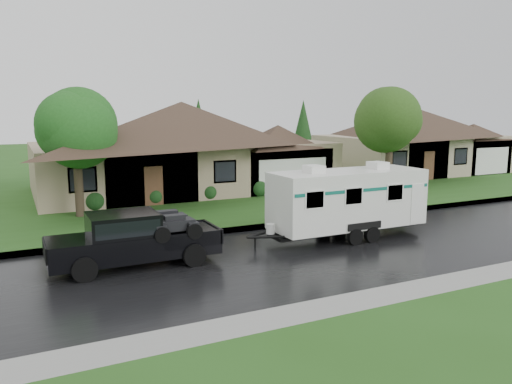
# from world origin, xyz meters

# --- Properties ---
(ground) EXTENTS (140.00, 140.00, 0.00)m
(ground) POSITION_xyz_m (0.00, 0.00, 0.00)
(ground) COLOR #28541A
(ground) RESTS_ON ground
(road) EXTENTS (140.00, 8.00, 0.01)m
(road) POSITION_xyz_m (0.00, -2.00, 0.01)
(road) COLOR black
(road) RESTS_ON ground
(curb) EXTENTS (140.00, 0.50, 0.15)m
(curb) POSITION_xyz_m (0.00, 2.25, 0.07)
(curb) COLOR gray
(curb) RESTS_ON ground
(lawn) EXTENTS (140.00, 26.00, 0.15)m
(lawn) POSITION_xyz_m (0.00, 15.00, 0.07)
(lawn) COLOR #28541A
(lawn) RESTS_ON ground
(house_main) EXTENTS (19.44, 10.80, 6.90)m
(house_main) POSITION_xyz_m (2.29, 13.84, 3.59)
(house_main) COLOR tan
(house_main) RESTS_ON lawn
(house_neighbor) EXTENTS (15.12, 9.72, 6.45)m
(house_neighbor) POSITION_xyz_m (22.27, 14.34, 3.32)
(house_neighbor) COLOR tan
(house_neighbor) RESTS_ON lawn
(tree_left_green) EXTENTS (3.63, 3.63, 6.02)m
(tree_left_green) POSITION_xyz_m (-5.17, 7.80, 4.32)
(tree_left_green) COLOR #382B1E
(tree_left_green) RESTS_ON lawn
(tree_right_green) EXTENTS (3.90, 3.90, 6.45)m
(tree_right_green) POSITION_xyz_m (12.58, 6.42, 4.63)
(tree_right_green) COLOR #382B1E
(tree_right_green) RESTS_ON lawn
(shrub_row) EXTENTS (13.60, 1.00, 1.00)m
(shrub_row) POSITION_xyz_m (2.00, 9.30, 0.65)
(shrub_row) COLOR #143814
(shrub_row) RESTS_ON lawn
(pickup_truck) EXTENTS (5.56, 2.11, 1.85)m
(pickup_truck) POSITION_xyz_m (-4.54, -0.75, 0.99)
(pickup_truck) COLOR black
(pickup_truck) RESTS_ON ground
(travel_trailer) EXTENTS (6.85, 2.41, 3.07)m
(travel_trailer) POSITION_xyz_m (4.26, -0.75, 1.63)
(travel_trailer) COLOR white
(travel_trailer) RESTS_ON ground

